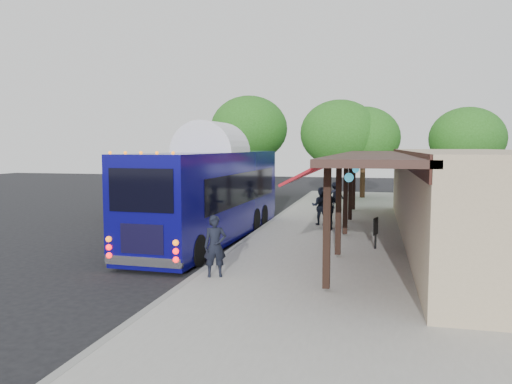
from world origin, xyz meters
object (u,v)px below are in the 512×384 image
Objects in this scene: ped_a at (215,246)px; ped_b at (321,206)px; city_bus at (183,184)px; ped_c at (329,209)px; sign_board at (376,228)px; ped_d at (335,195)px; coach_bus at (212,190)px.

ped_b reaches higher than ped_a.
ped_c is at bearing -24.96° from city_bus.
ped_b is 5.60m from sign_board.
city_bus is 6.50× the size of ped_b.
ped_d is (0.19, 6.23, -0.09)m from ped_b.
ped_a is at bearing -60.22° from city_bus.
city_bus reaches higher than ped_b.
ped_c reaches higher than ped_a.
ped_c is (4.45, 2.59, -0.96)m from coach_bus.
ped_c is at bearing 133.31° from sign_board.
ped_c is at bearing 31.94° from coach_bus.
coach_bus reaches higher than ped_d.
ped_c is (0.49, -1.32, 0.05)m from ped_b.
coach_bus is 6.86× the size of ped_b.
ped_a is at bearing 79.93° from ped_b.
coach_bus is 7.68× the size of ped_d.
coach_bus is 8.65m from city_bus.
city_bus is at bearing 93.75° from ped_a.
ped_c reaches higher than ped_d.
ped_b is at bearing 46.34° from coach_bus.
sign_board is at bearing 107.33° from ped_c.
ped_a is 1.11× the size of ped_d.
city_bus is at bearing 156.16° from sign_board.
ped_a is 16.28m from ped_d.
ped_c is at bearing 110.84° from ped_b.
coach_bus is at bearing 62.25° from ped_d.
ped_d is at bearing 21.95° from city_bus.
ped_a is (2.10, -6.02, -1.02)m from coach_bus.
city_bus is (-4.24, 7.53, -0.38)m from coach_bus.
ped_d is (-0.29, 7.55, -0.15)m from ped_c.
ped_c is 7.56m from ped_d.
city_bus is 8.81m from ped_d.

